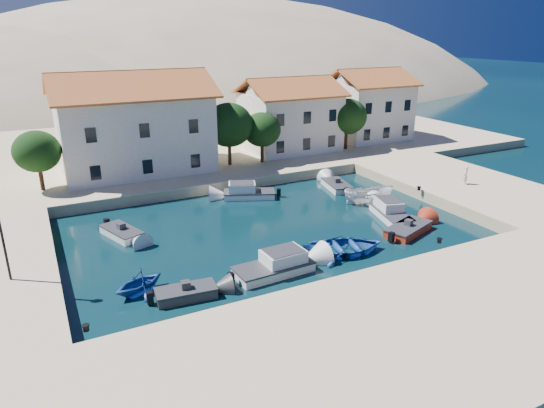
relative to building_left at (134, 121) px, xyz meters
The scene contains 21 objects.
ground 29.24m from the building_left, 77.91° to the right, with size 400.00×400.00×0.00m, color black.
quay_south 34.95m from the building_left, 79.99° to the right, with size 52.00×12.00×1.00m, color #D2B78F.
quay_east 32.49m from the building_left, 34.19° to the right, with size 11.00×20.00×1.00m, color #D2B78F.
quay_north 13.91m from the building_left, 51.34° to the left, with size 80.00×36.00×1.00m, color #D2B78F.
hills 103.51m from the building_left, 74.43° to the left, with size 254.00×176.00×99.00m.
building_left is the anchor object (origin of this frame).
building_mid 18.04m from the building_left, ahead, with size 10.50×8.40×8.30m.
building_right 30.07m from the building_left, ahead, with size 9.45×8.40×8.80m.
trees 10.87m from the building_left, 13.60° to the right, with size 37.30×5.30×6.45m.
bollards 26.13m from the building_left, 69.97° to the right, with size 29.36×9.56×0.30m.
motorboat_grey_sw 25.57m from the building_left, 96.28° to the right, with size 3.55×1.84×1.25m.
cabin_cruiser_south 25.18m from the building_left, 82.88° to the right, with size 5.14×2.41×1.60m.
rowboat_south 26.12m from the building_left, 70.06° to the right, with size 3.90×5.46×1.13m, color #1A4293.
motorboat_red_se 28.17m from the building_left, 57.19° to the right, with size 4.59×3.20×1.25m.
cabin_cruiser_east 26.30m from the building_left, 52.24° to the right, with size 3.09×5.11×1.60m.
boat_east 24.00m from the building_left, 45.53° to the right, with size 1.66×4.42×1.71m, color white.
motorboat_white_ne 20.85m from the building_left, 36.05° to the right, with size 2.62×4.25×1.25m.
rowboat_west 24.27m from the building_left, 102.21° to the right, with size 2.63×3.05×1.61m, color #1A4293.
motorboat_white_west 15.93m from the building_left, 106.96° to the right, with size 2.81×4.09×1.25m.
cabin_cruiser_north 14.04m from the building_left, 53.88° to the right, with size 4.99×3.55×1.60m.
pedestrian 31.95m from the building_left, 35.73° to the right, with size 0.61×0.40×1.67m, color silver.
Camera 1 is at (-15.21, -20.52, 14.39)m, focal length 32.00 mm.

